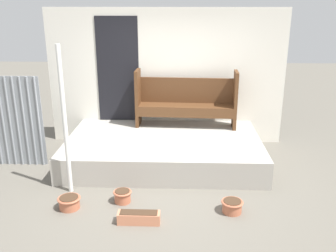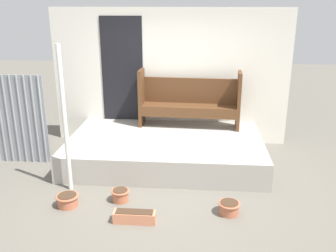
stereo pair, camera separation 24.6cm
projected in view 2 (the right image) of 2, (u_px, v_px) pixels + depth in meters
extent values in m
plane|color=#666056|center=(165.00, 189.00, 5.69)|extent=(24.00, 24.00, 0.00)
cube|color=#A8A399|center=(165.00, 150.00, 6.59)|extent=(3.35, 2.04, 0.44)
cube|color=white|center=(170.00, 77.00, 7.23)|extent=(4.55, 0.06, 2.60)
cube|color=black|center=(122.00, 70.00, 7.22)|extent=(0.80, 0.02, 2.00)
cylinder|color=gray|center=(1.00, 119.00, 6.42)|extent=(0.04, 0.04, 1.55)
cylinder|color=gray|center=(8.00, 120.00, 6.41)|extent=(0.04, 0.04, 1.55)
cylinder|color=gray|center=(15.00, 120.00, 6.40)|extent=(0.04, 0.04, 1.55)
cylinder|color=gray|center=(22.00, 120.00, 6.39)|extent=(0.04, 0.04, 1.55)
cylinder|color=gray|center=(28.00, 120.00, 6.38)|extent=(0.04, 0.04, 1.55)
cylinder|color=gray|center=(35.00, 120.00, 6.37)|extent=(0.04, 0.04, 1.55)
cylinder|color=gray|center=(42.00, 120.00, 6.36)|extent=(0.04, 0.04, 1.55)
cylinder|color=white|center=(65.00, 121.00, 5.34)|extent=(0.06, 0.06, 2.18)
cube|color=#54331C|center=(142.00, 98.00, 7.07)|extent=(0.08, 0.40, 1.07)
cube|color=#54331C|center=(239.00, 101.00, 6.85)|extent=(0.08, 0.40, 1.07)
cube|color=#54331C|center=(189.00, 106.00, 7.00)|extent=(1.77, 0.49, 0.04)
cube|color=#54331C|center=(188.00, 114.00, 6.86)|extent=(1.75, 0.12, 0.15)
cube|color=#54331C|center=(190.00, 90.00, 7.09)|extent=(1.75, 0.13, 0.48)
cylinder|color=#B76647|center=(68.00, 201.00, 5.19)|extent=(0.28, 0.28, 0.16)
torus|color=#B76647|center=(67.00, 196.00, 5.17)|extent=(0.32, 0.32, 0.02)
cylinder|color=#422D1E|center=(67.00, 195.00, 5.16)|extent=(0.25, 0.25, 0.01)
cylinder|color=#B76647|center=(120.00, 196.00, 5.32)|extent=(0.23, 0.23, 0.17)
torus|color=#B76647|center=(120.00, 191.00, 5.30)|extent=(0.27, 0.27, 0.02)
cylinder|color=#422D1E|center=(120.00, 190.00, 5.29)|extent=(0.21, 0.21, 0.01)
cylinder|color=#B76647|center=(229.00, 208.00, 5.00)|extent=(0.26, 0.26, 0.16)
torus|color=#B76647|center=(229.00, 204.00, 4.98)|extent=(0.30, 0.30, 0.02)
cylinder|color=#422D1E|center=(229.00, 202.00, 4.98)|extent=(0.24, 0.24, 0.01)
cube|color=tan|center=(135.00, 217.00, 4.82)|extent=(0.54, 0.16, 0.15)
cube|color=#422D1E|center=(134.00, 212.00, 4.79)|extent=(0.48, 0.14, 0.01)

